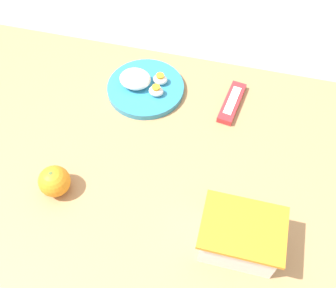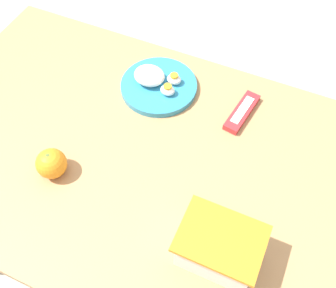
{
  "view_description": "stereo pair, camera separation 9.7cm",
  "coord_description": "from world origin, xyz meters",
  "views": [
    {
      "loc": [
        -0.22,
        0.49,
        1.55
      ],
      "look_at": [
        -0.09,
        -0.04,
        0.74
      ],
      "focal_mm": 42.0,
      "sensor_mm": 36.0,
      "label": 1
    },
    {
      "loc": [
        -0.32,
        0.46,
        1.55
      ],
      "look_at": [
        -0.09,
        -0.04,
        0.74
      ],
      "focal_mm": 42.0,
      "sensor_mm": 36.0,
      "label": 2
    }
  ],
  "objects": [
    {
      "name": "ground_plane",
      "position": [
        0.0,
        0.0,
        0.0
      ],
      "size": [
        10.0,
        10.0,
        0.0
      ],
      "primitive_type": "plane",
      "color": "#B2A899"
    },
    {
      "name": "table",
      "position": [
        0.0,
        0.0,
        0.64
      ],
      "size": [
        1.16,
        0.77,
        0.71
      ],
      "color": "#AD7F51",
      "rests_on": "ground_plane"
    },
    {
      "name": "food_container",
      "position": [
        -0.3,
        0.17,
        0.76
      ],
      "size": [
        0.17,
        0.13,
        0.1
      ],
      "color": "white",
      "rests_on": "table"
    },
    {
      "name": "orange_fruit",
      "position": [
        0.14,
        0.13,
        0.75
      ],
      "size": [
        0.07,
        0.07,
        0.07
      ],
      "color": "orange",
      "rests_on": "table"
    },
    {
      "name": "rice_plate",
      "position": [
        0.02,
        -0.22,
        0.73
      ],
      "size": [
        0.22,
        0.22,
        0.06
      ],
      "color": "teal",
      "rests_on": "table"
    },
    {
      "name": "candy_bar",
      "position": [
        -0.23,
        -0.23,
        0.72
      ],
      "size": [
        0.06,
        0.15,
        0.02
      ],
      "color": "#B7282D",
      "rests_on": "table"
    }
  ]
}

